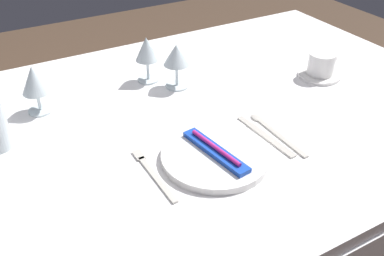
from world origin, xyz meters
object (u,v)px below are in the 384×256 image
Objects in this scene: dinner_knife at (266,137)px; spoon_soup at (271,129)px; wine_glass_right at (34,82)px; fork_outer at (152,172)px; dinner_plate at (217,156)px; toothbrush_package at (217,150)px; coffee_cup_left at (321,63)px; wine_glass_far at (147,51)px; wine_glass_left at (176,57)px.

dinner_knife is 0.96× the size of spoon_soup.
spoon_soup is 1.60× the size of wine_glass_right.
dinner_knife is (0.32, -0.01, 0.00)m from fork_outer.
dinner_plate is 1.23× the size of toothbrush_package.
spoon_soup is 0.65m from wine_glass_right.
wine_glass_far is (-0.50, 0.24, 0.06)m from coffee_cup_left.
dinner_knife is at bearing -78.86° from wine_glass_left.
fork_outer is 1.98× the size of coffee_cup_left.
wine_glass_right is at bearing 171.80° from wine_glass_left.
fork_outer is at bearing -164.98° from coffee_cup_left.
toothbrush_package reaches higher than dinner_knife.
wine_glass_left reaches higher than dinner_knife.
dinner_knife is at bearing -73.46° from wine_glass_far.
spoon_soup is at bearing -68.74° from wine_glass_far.
dinner_plate is at bearing -103.48° from wine_glass_left.
dinner_knife is at bearing 4.44° from toothbrush_package.
coffee_cup_left is 0.76× the size of wine_glass_right.
fork_outer is 0.48m from wine_glass_far.
wine_glass_right is at bearing -176.19° from wine_glass_far.
dinner_plate is 0.54m from wine_glass_right.
wine_glass_far is (0.35, 0.02, 0.01)m from wine_glass_right.
wine_glass_left is at bearing -8.20° from wine_glass_right.
spoon_soup is 1.61× the size of wine_glass_left.
wine_glass_far is at bearing 111.26° from spoon_soup.
dinner_knife is (0.16, 0.01, -0.02)m from toothbrush_package.
toothbrush_package is 0.16m from fork_outer.
wine_glass_far reaches higher than spoon_soup.
fork_outer is 0.98× the size of dinner_knife.
fork_outer is at bearing 170.37° from toothbrush_package.
wine_glass_left is at bearing 101.14° from dinner_knife.
fork_outer is at bearing 177.41° from dinner_knife.
spoon_soup is at bearing -152.06° from coffee_cup_left.
toothbrush_package is (-0.00, 0.00, 0.02)m from dinner_plate.
wine_glass_right is (-0.41, 0.06, -0.00)m from wine_glass_left.
coffee_cup_left is (0.36, 0.20, 0.04)m from dinner_knife.
toothbrush_package is 0.57m from coffee_cup_left.
dinner_plate is 0.57m from coffee_cup_left.
dinner_plate is at bearing -169.99° from spoon_soup.
spoon_soup is at bearing 10.01° from dinner_plate.
toothbrush_package is at bearing -93.67° from wine_glass_far.
coffee_cup_left is at bearing -20.47° from wine_glass_left.
wine_glass_far is at bearing 106.54° from dinner_knife.
spoon_soup is 0.37m from wine_glass_left.
wine_glass_far is (-0.16, 0.42, 0.10)m from spoon_soup.
dinner_knife is 1.48× the size of wine_glass_far.
dinner_plate is at bearing -53.76° from wine_glass_right.
wine_glass_right is at bearing 142.02° from spoon_soup.
wine_glass_right is 0.96× the size of wine_glass_far.
spoon_soup is at bearing 10.01° from toothbrush_package.
wine_glass_right reaches higher than toothbrush_package.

